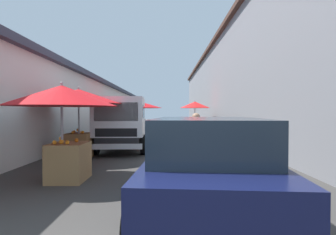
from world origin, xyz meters
TOP-DOWN VIEW (x-y plane):
  - ground at (13.50, 0.00)m, footprint 90.00×90.00m
  - building_left_whitewash at (15.75, 7.29)m, footprint 49.80×7.50m
  - building_right_concrete at (15.75, -7.29)m, footprint 49.80×7.50m
  - fruit_stall_mid_lane at (7.39, 2.55)m, footprint 2.80×2.80m
  - fruit_stall_near_left at (17.82, -2.35)m, footprint 2.18×2.18m
  - fruit_stall_near_right at (4.64, 1.99)m, footprint 2.48×2.48m
  - fruit_stall_far_right at (13.75, 1.33)m, footprint 2.81×2.81m
  - hatchback_car at (2.78, -0.96)m, footprint 4.03×2.17m
  - delivery_truck at (8.99, 1.41)m, footprint 4.97×2.08m
  - vendor_by_crates at (5.20, -1.06)m, footprint 0.50×0.43m
  - parked_scooter at (13.34, -2.74)m, footprint 1.69×0.36m

SIDE VIEW (x-z plane):
  - ground at x=13.50m, z-range 0.00..0.00m
  - parked_scooter at x=13.34m, z-range -0.12..1.02m
  - hatchback_car at x=2.78m, z-range 0.01..1.46m
  - vendor_by_crates at x=5.20m, z-range 0.10..1.62m
  - delivery_truck at x=8.99m, z-range 0.00..2.08m
  - fruit_stall_near_right at x=4.64m, z-range 0.54..2.76m
  - fruit_stall_near_left at x=17.82m, z-range 0.57..2.95m
  - fruit_stall_far_right at x=13.75m, z-range 0.65..2.91m
  - building_left_whitewash at x=15.75m, z-range 0.01..3.60m
  - fruit_stall_mid_lane at x=7.39m, z-range 0.68..3.05m
  - building_right_concrete at x=15.75m, z-range 0.01..6.79m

